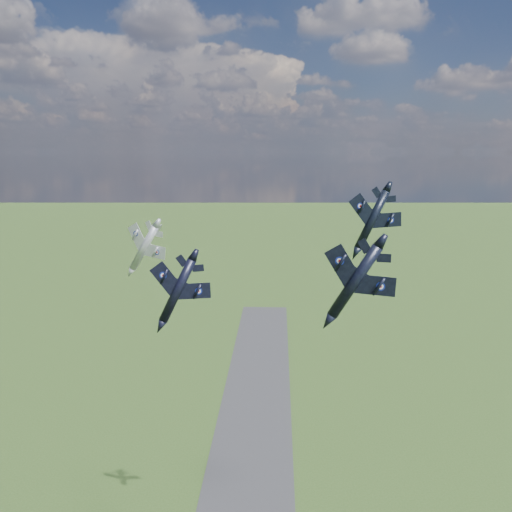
# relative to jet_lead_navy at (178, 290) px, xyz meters

# --- Properties ---
(jet_lead_navy) EXTENTS (12.55, 15.92, 7.37)m
(jet_lead_navy) POSITION_rel_jet_lead_navy_xyz_m (0.00, 0.00, 0.00)
(jet_lead_navy) COLOR black
(jet_right_navy) EXTENTS (12.35, 15.10, 7.12)m
(jet_right_navy) POSITION_rel_jet_lead_navy_xyz_m (24.01, -17.56, 6.27)
(jet_right_navy) COLOR black
(jet_high_navy) EXTENTS (13.25, 16.90, 7.63)m
(jet_high_navy) POSITION_rel_jet_lead_navy_xyz_m (32.38, 18.61, 8.56)
(jet_high_navy) COLOR black
(jet_left_silver) EXTENTS (14.09, 16.29, 7.84)m
(jet_left_silver) POSITION_rel_jet_lead_navy_xyz_m (-9.17, 15.41, 3.59)
(jet_left_silver) COLOR #A4A5AE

